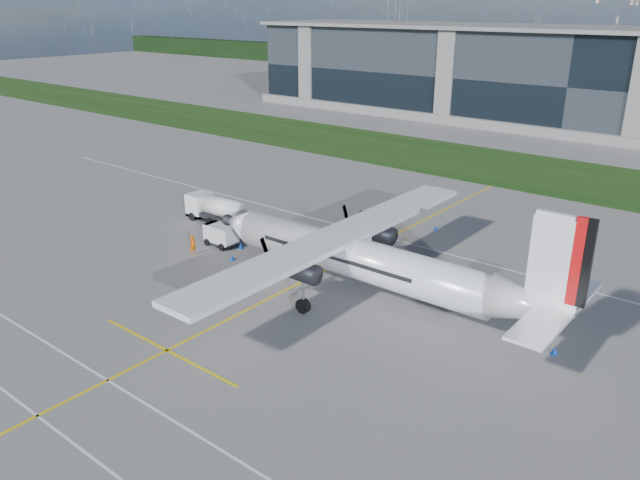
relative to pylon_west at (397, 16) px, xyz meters
name	(u,v)px	position (x,y,z in m)	size (l,w,h in m)	color
ground	(470,180)	(80.00, -110.00, -15.00)	(400.00, 400.00, 0.00)	slate
grass_strip	(499,166)	(80.00, -102.00, -14.98)	(400.00, 18.00, 0.04)	#16390F
terminal_building	(588,81)	(80.00, -70.00, -7.50)	(120.00, 20.00, 15.00)	black
pylon_west	(397,16)	(0.00, 0.00, 0.00)	(9.00, 4.60, 30.00)	gray
yellow_taxiway_centerline	(332,267)	(83.00, -140.00, -14.99)	(0.20, 70.00, 0.01)	yellow
white_lane_line	(8,394)	(80.00, -164.00, -14.99)	(90.00, 0.15, 0.01)	white
turboprop_aircraft	(370,239)	(88.29, -142.78, -10.60)	(28.26, 29.31, 8.79)	white
fuel_tanker_truck	(212,209)	(67.77, -138.59, -13.72)	(6.80, 2.21, 2.55)	white
baggage_tug	(221,235)	(72.89, -142.26, -14.11)	(2.96, 1.78, 1.78)	silver
ground_crew_person	(193,243)	(72.57, -145.04, -14.04)	(0.78, 0.56, 1.91)	#F25907
safety_cone_stbdwing	(436,227)	(85.22, -127.55, -14.75)	(0.36, 0.36, 0.50)	blue
safety_cone_nose_stbd	(241,246)	(74.72, -141.77, -14.75)	(0.36, 0.36, 0.50)	blue
safety_cone_tail	(554,350)	(100.98, -142.03, -14.75)	(0.36, 0.36, 0.50)	blue
safety_cone_nose_port	(232,257)	(75.97, -143.94, -14.75)	(0.36, 0.36, 0.50)	blue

